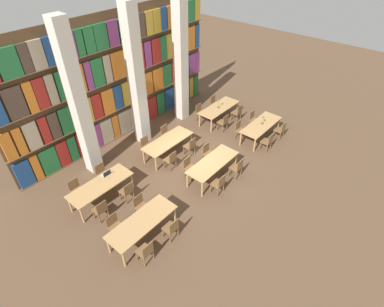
# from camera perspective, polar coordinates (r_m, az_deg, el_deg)

# --- Properties ---
(ground_plane) EXTENTS (40.00, 40.00, 0.00)m
(ground_plane) POSITION_cam_1_polar(r_m,az_deg,el_deg) (12.67, -0.41, -2.21)
(ground_plane) COLOR brown
(bookshelf_bank) EXTENTS (10.78, 0.35, 5.50)m
(bookshelf_bank) POSITION_cam_1_polar(r_m,az_deg,el_deg) (13.83, -13.47, 13.26)
(bookshelf_bank) COLOR brown
(bookshelf_bank) RESTS_ON ground_plane
(pillar_left) EXTENTS (0.52, 0.52, 6.00)m
(pillar_left) POSITION_cam_1_polar(r_m,az_deg,el_deg) (11.53, -20.80, 8.74)
(pillar_left) COLOR beige
(pillar_left) RESTS_ON ground_plane
(pillar_center) EXTENTS (0.52, 0.52, 6.00)m
(pillar_center) POSITION_cam_1_polar(r_m,az_deg,el_deg) (12.85, -10.56, 13.64)
(pillar_center) COLOR beige
(pillar_center) RESTS_ON ground_plane
(pillar_right) EXTENTS (0.52, 0.52, 6.00)m
(pillar_right) POSITION_cam_1_polar(r_m,az_deg,el_deg) (14.55, -2.17, 17.22)
(pillar_right) COLOR beige
(pillar_right) RESTS_ON ground_plane
(reading_table_0) EXTENTS (2.36, 0.89, 0.76)m
(reading_table_0) POSITION_cam_1_polar(r_m,az_deg,el_deg) (9.79, -9.46, -12.87)
(reading_table_0) COLOR tan
(reading_table_0) RESTS_ON ground_plane
(chair_0) EXTENTS (0.42, 0.40, 0.87)m
(chair_0) POSITION_cam_1_polar(r_m,az_deg,el_deg) (9.41, -8.81, -17.94)
(chair_0) COLOR brown
(chair_0) RESTS_ON ground_plane
(chair_1) EXTENTS (0.42, 0.40, 0.87)m
(chair_1) POSITION_cam_1_polar(r_m,az_deg,el_deg) (10.17, -14.49, -13.13)
(chair_1) COLOR brown
(chair_1) RESTS_ON ground_plane
(chair_2) EXTENTS (0.42, 0.40, 0.87)m
(chair_2) POSITION_cam_1_polar(r_m,az_deg,el_deg) (9.82, -3.93, -14.01)
(chair_2) COLOR brown
(chair_2) RESTS_ON ground_plane
(chair_3) EXTENTS (0.42, 0.40, 0.87)m
(chair_3) POSITION_cam_1_polar(r_m,az_deg,el_deg) (10.55, -9.74, -9.77)
(chair_3) COLOR brown
(chair_3) RESTS_ON ground_plane
(reading_table_1) EXTENTS (2.36, 0.89, 0.76)m
(reading_table_1) POSITION_cam_1_polar(r_m,az_deg,el_deg) (11.71, 3.99, -1.91)
(reading_table_1) COLOR tan
(reading_table_1) RESTS_ON ground_plane
(chair_4) EXTENTS (0.42, 0.40, 0.87)m
(chair_4) POSITION_cam_1_polar(r_m,az_deg,el_deg) (11.20, 5.12, -5.74)
(chair_4) COLOR brown
(chair_4) RESTS_ON ground_plane
(chair_5) EXTENTS (0.42, 0.40, 0.87)m
(chair_5) POSITION_cam_1_polar(r_m,az_deg,el_deg) (11.85, -0.54, -2.58)
(chair_5) COLOR brown
(chair_5) RESTS_ON ground_plane
(chair_6) EXTENTS (0.42, 0.40, 0.87)m
(chair_6) POSITION_cam_1_polar(r_m,az_deg,el_deg) (11.96, 8.57, -2.64)
(chair_6) COLOR brown
(chair_6) RESTS_ON ground_plane
(chair_7) EXTENTS (0.42, 0.40, 0.87)m
(chair_7) POSITION_cam_1_polar(r_m,az_deg,el_deg) (12.58, 3.07, 0.17)
(chair_7) COLOR brown
(chair_7) RESTS_ON ground_plane
(reading_table_2) EXTENTS (2.36, 0.89, 0.76)m
(reading_table_2) POSITION_cam_1_polar(r_m,az_deg,el_deg) (14.23, 13.03, 5.20)
(reading_table_2) COLOR tan
(reading_table_2) RESTS_ON ground_plane
(chair_8) EXTENTS (0.42, 0.40, 0.87)m
(chair_8) POSITION_cam_1_polar(r_m,az_deg,el_deg) (13.61, 14.20, 2.24)
(chair_8) COLOR brown
(chair_8) RESTS_ON ground_plane
(chair_9) EXTENTS (0.42, 0.40, 0.87)m
(chair_9) POSITION_cam_1_polar(r_m,az_deg,el_deg) (14.15, 9.10, 4.54)
(chair_9) COLOR brown
(chair_9) RESTS_ON ground_plane
(chair_10) EXTENTS (0.42, 0.40, 0.87)m
(chair_10) POSITION_cam_1_polar(r_m,az_deg,el_deg) (14.55, 16.52, 4.35)
(chair_10) COLOR brown
(chair_10) RESTS_ON ground_plane
(chair_11) EXTENTS (0.42, 0.40, 0.87)m
(chair_11) POSITION_cam_1_polar(r_m,az_deg,el_deg) (15.06, 11.64, 6.45)
(chair_11) COLOR brown
(chair_11) RESTS_ON ground_plane
(desk_lamp_0) EXTENTS (0.14, 0.14, 0.40)m
(desk_lamp_0) POSITION_cam_1_polar(r_m,az_deg,el_deg) (14.10, 13.39, 6.48)
(desk_lamp_0) COLOR brown
(desk_lamp_0) RESTS_ON reading_table_2
(reading_table_3) EXTENTS (2.36, 0.89, 0.76)m
(reading_table_3) POSITION_cam_1_polar(r_m,az_deg,el_deg) (11.25, -17.00, -5.92)
(reading_table_3) COLOR tan
(reading_table_3) RESTS_ON ground_plane
(chair_12) EXTENTS (0.42, 0.40, 0.87)m
(chair_12) POSITION_cam_1_polar(r_m,az_deg,el_deg) (10.75, -17.02, -10.15)
(chair_12) COLOR brown
(chair_12) RESTS_ON ground_plane
(chair_13) EXTENTS (0.42, 0.40, 0.87)m
(chair_13) POSITION_cam_1_polar(r_m,az_deg,el_deg) (11.72, -21.16, -6.41)
(chair_13) COLOR brown
(chair_13) RESTS_ON ground_plane
(chair_14) EXTENTS (0.42, 0.40, 0.87)m
(chair_14) POSITION_cam_1_polar(r_m,az_deg,el_deg) (11.14, -12.28, -6.98)
(chair_14) COLOR brown
(chair_14) RESTS_ON ground_plane
(chair_15) EXTENTS (0.42, 0.40, 0.87)m
(chair_15) POSITION_cam_1_polar(r_m,az_deg,el_deg) (12.07, -16.68, -3.64)
(chair_15) COLOR brown
(chair_15) RESTS_ON ground_plane
(laptop) EXTENTS (0.32, 0.22, 0.21)m
(laptop) POSITION_cam_1_polar(r_m,az_deg,el_deg) (11.50, -16.03, -3.78)
(laptop) COLOR silver
(laptop) RESTS_ON reading_table_3
(reading_table_4) EXTENTS (2.36, 0.89, 0.76)m
(reading_table_4) POSITION_cam_1_polar(r_m,az_deg,el_deg) (12.85, -4.60, 2.22)
(reading_table_4) COLOR tan
(reading_table_4) RESTS_ON ground_plane
(chair_16) EXTENTS (0.42, 0.40, 0.87)m
(chair_16) POSITION_cam_1_polar(r_m,az_deg,el_deg) (12.24, -4.05, -1.14)
(chair_16) COLOR brown
(chair_16) RESTS_ON ground_plane
(chair_17) EXTENTS (0.42, 0.40, 0.87)m
(chair_17) POSITION_cam_1_polar(r_m,az_deg,el_deg) (13.10, -8.66, 1.50)
(chair_17) COLOR brown
(chair_17) RESTS_ON ground_plane
(chair_18) EXTENTS (0.42, 0.40, 0.87)m
(chair_18) POSITION_cam_1_polar(r_m,az_deg,el_deg) (12.93, -0.33, 1.46)
(chair_18) COLOR brown
(chair_18) RESTS_ON ground_plane
(chair_19) EXTENTS (0.42, 0.40, 0.87)m
(chair_19) POSITION_cam_1_polar(r_m,az_deg,el_deg) (13.75, -4.94, 3.82)
(chair_19) COLOR brown
(chair_19) RESTS_ON ground_plane
(reading_table_5) EXTENTS (2.36, 0.89, 0.76)m
(reading_table_5) POSITION_cam_1_polar(r_m,az_deg,el_deg) (15.28, 5.19, 8.56)
(reading_table_5) COLOR tan
(reading_table_5) RESTS_ON ground_plane
(chair_20) EXTENTS (0.42, 0.40, 0.87)m
(chair_20) POSITION_cam_1_polar(r_m,az_deg,el_deg) (14.60, 6.01, 5.99)
(chair_20) COLOR brown
(chair_20) RESTS_ON ground_plane
(chair_21) EXTENTS (0.42, 0.40, 0.87)m
(chair_21) POSITION_cam_1_polar(r_m,az_deg,el_deg) (15.33, 1.56, 7.91)
(chair_21) COLOR brown
(chair_21) RESTS_ON ground_plane
(chair_22) EXTENTS (0.42, 0.40, 0.87)m
(chair_22) POSITION_cam_1_polar(r_m,az_deg,el_deg) (15.47, 8.62, 7.75)
(chair_22) COLOR brown
(chair_22) RESTS_ON ground_plane
(chair_23) EXTENTS (0.42, 0.40, 0.87)m
(chair_23) POSITION_cam_1_polar(r_m,az_deg,el_deg) (16.16, 4.29, 9.52)
(chair_23) COLOR brown
(chair_23) RESTS_ON ground_plane
(desk_lamp_1) EXTENTS (0.14, 0.14, 0.50)m
(desk_lamp_1) POSITION_cam_1_polar(r_m,az_deg,el_deg) (15.02, 5.13, 9.82)
(desk_lamp_1) COLOR brown
(desk_lamp_1) RESTS_ON reading_table_5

